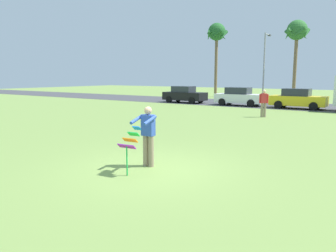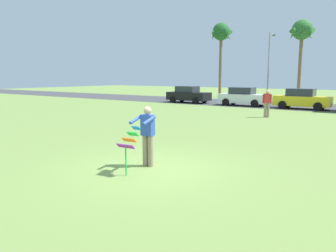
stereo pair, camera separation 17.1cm
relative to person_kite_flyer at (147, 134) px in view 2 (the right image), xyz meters
name	(u,v)px [view 2 (the right image)]	position (x,y,z in m)	size (l,w,h in m)	color
ground_plane	(152,169)	(0.26, -0.13, -0.95)	(120.00, 120.00, 0.00)	olive
road_strip	(318,107)	(0.26, 22.39, -0.95)	(120.00, 8.00, 0.01)	#424247
person_kite_flyer	(147,134)	(0.00, 0.00, 0.00)	(0.58, 0.68, 1.73)	gray
kite_held	(129,142)	(0.08, -0.85, -0.09)	(0.52, 0.67, 1.25)	blue
parked_car_black	(188,95)	(-11.06, 19.99, -0.18)	(4.23, 1.88, 1.60)	black
parked_car_white	(243,97)	(-5.41, 19.99, -0.18)	(4.22, 1.88, 1.60)	white
parked_car_yellow	(302,99)	(-0.52, 19.99, -0.18)	(4.21, 1.85, 1.60)	yellow
palm_tree_left_near	(221,35)	(-12.56, 29.78, 6.52)	(2.58, 2.71, 8.91)	brown
palm_tree_right_near	(302,33)	(-3.25, 29.88, 6.07)	(2.58, 2.71, 8.43)	brown
streetlight_pole	(269,62)	(-5.72, 27.29, 3.05)	(0.24, 1.65, 7.00)	#9E9EA3
person_walker_near	(267,103)	(-1.01, 13.15, -0.02)	(0.52, 0.36, 1.73)	gray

